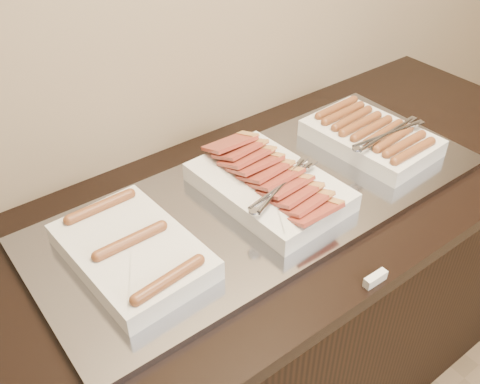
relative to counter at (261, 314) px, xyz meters
The scene contains 6 objects.
counter is the anchor object (origin of this frame).
warming_tray 0.46m from the counter, ahead, with size 1.20×0.50×0.02m, color #9698A4.
dish_left 0.62m from the counter, behind, with size 0.25×0.37×0.07m.
dish_center 0.50m from the counter, 17.89° to the right, with size 0.28×0.41×0.10m.
dish_right 0.64m from the counter, ahead, with size 0.27×0.37×0.08m.
label_holder 0.58m from the counter, 88.13° to the right, with size 0.06×0.02×0.02m, color silver.
Camera 1 is at (-0.70, 1.32, 1.76)m, focal length 40.00 mm.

